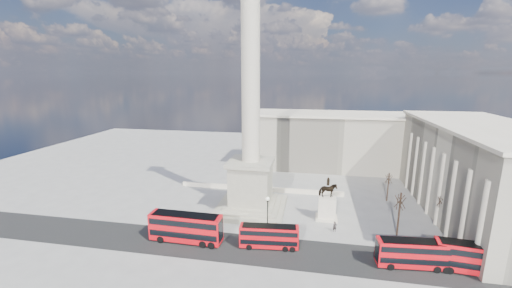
{
  "coord_description": "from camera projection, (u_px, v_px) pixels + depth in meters",
  "views": [
    {
      "loc": [
        12.24,
        -55.43,
        28.19
      ],
      "look_at": [
        1.35,
        3.42,
        14.65
      ],
      "focal_mm": 22.0,
      "sensor_mm": 36.0,
      "label": 1
    }
  ],
  "objects": [
    {
      "name": "victorian_lamp",
      "position": [
        268.0,
        213.0,
        54.69
      ],
      "size": [
        0.63,
        0.63,
        7.34
      ],
      "rotation": [
        0.0,
        0.0,
        -0.2
      ],
      "color": "black",
      "rests_on": "ground"
    },
    {
      "name": "red_bus_d",
      "position": [
        479.0,
        259.0,
        44.64
      ],
      "size": [
        11.38,
        3.74,
        4.53
      ],
      "rotation": [
        0.0,
        0.0,
        -0.11
      ],
      "color": "red",
      "rests_on": "ground"
    },
    {
      "name": "red_bus_b",
      "position": [
        269.0,
        236.0,
        51.46
      ],
      "size": [
        9.78,
        3.06,
        3.9
      ],
      "rotation": [
        0.0,
        0.0,
        0.09
      ],
      "color": "red",
      "rests_on": "ground"
    },
    {
      "name": "asphalt_road",
      "position": [
        263.0,
        250.0,
        51.07
      ],
      "size": [
        120.0,
        9.0,
        0.01
      ],
      "primitive_type": "cube",
      "color": "black",
      "rests_on": "ground"
    },
    {
      "name": "pedestrian_standing",
      "position": [
        402.0,
        242.0,
        52.15
      ],
      "size": [
        0.79,
        0.63,
        1.59
      ],
      "primitive_type": "imported",
      "rotation": [
        0.0,
        0.0,
        3.1
      ],
      "color": "black",
      "rests_on": "ground"
    },
    {
      "name": "red_bus_a",
      "position": [
        186.0,
        227.0,
        53.15
      ],
      "size": [
        12.48,
        3.18,
        5.04
      ],
      "rotation": [
        0.0,
        0.0,
        -0.02
      ],
      "color": "red",
      "rests_on": "ground"
    },
    {
      "name": "building_east",
      "position": [
        482.0,
        172.0,
        61.1
      ],
      "size": [
        19.0,
        46.0,
        18.6
      ],
      "color": "beige",
      "rests_on": "ground"
    },
    {
      "name": "nelsons_column",
      "position": [
        251.0,
        150.0,
        63.5
      ],
      "size": [
        14.0,
        14.0,
        49.85
      ],
      "color": "#A39D88",
      "rests_on": "ground"
    },
    {
      "name": "building_northeast",
      "position": [
        339.0,
        141.0,
        94.53
      ],
      "size": [
        51.0,
        17.0,
        16.6
      ],
      "color": "beige",
      "rests_on": "ground"
    },
    {
      "name": "equestrian_statue",
      "position": [
        327.0,
        205.0,
        61.34
      ],
      "size": [
        4.19,
        3.14,
        8.67
      ],
      "color": "beige",
      "rests_on": "ground"
    },
    {
      "name": "balustrade_wall",
      "position": [
        260.0,
        189.0,
        76.78
      ],
      "size": [
        40.0,
        0.6,
        1.1
      ],
      "primitive_type": "cube",
      "color": "beige",
      "rests_on": "ground"
    },
    {
      "name": "pedestrian_walking",
      "position": [
        335.0,
        227.0,
        56.94
      ],
      "size": [
        0.8,
        0.64,
        1.92
      ],
      "primitive_type": "imported",
      "rotation": [
        0.0,
        0.0,
        0.28
      ],
      "color": "black",
      "rests_on": "ground"
    },
    {
      "name": "ground",
      "position": [
        246.0,
        220.0,
        61.55
      ],
      "size": [
        180.0,
        180.0,
        0.0
      ],
      "primitive_type": "plane",
      "color": "gray",
      "rests_on": "ground"
    },
    {
      "name": "bare_tree_far",
      "position": [
        389.0,
        178.0,
        69.58
      ],
      "size": [
        1.7,
        1.7,
        6.95
      ],
      "rotation": [
        0.0,
        0.0,
        -0.1
      ],
      "color": "#332319",
      "rests_on": "ground"
    },
    {
      "name": "pedestrian_crossing",
      "position": [
        276.0,
        227.0,
        57.2
      ],
      "size": [
        0.8,
        1.02,
        1.61
      ],
      "primitive_type": "imported",
      "rotation": [
        0.0,
        0.0,
        2.08
      ],
      "color": "black",
      "rests_on": "ground"
    },
    {
      "name": "red_bus_c",
      "position": [
        414.0,
        253.0,
        46.18
      ],
      "size": [
        10.77,
        3.3,
        4.3
      ],
      "rotation": [
        0.0,
        0.0,
        0.08
      ],
      "color": "red",
      "rests_on": "ground"
    },
    {
      "name": "bare_tree_near",
      "position": [
        400.0,
        200.0,
        54.39
      ],
      "size": [
        1.93,
        1.93,
        8.44
      ],
      "rotation": [
        0.0,
        0.0,
        -0.2
      ],
      "color": "#332319",
      "rests_on": "ground"
    },
    {
      "name": "bare_tree_mid",
      "position": [
        442.0,
        200.0,
        57.62
      ],
      "size": [
        1.79,
        1.79,
        6.78
      ],
      "rotation": [
        0.0,
        0.0,
        -0.43
      ],
      "color": "#332319",
      "rests_on": "ground"
    }
  ]
}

